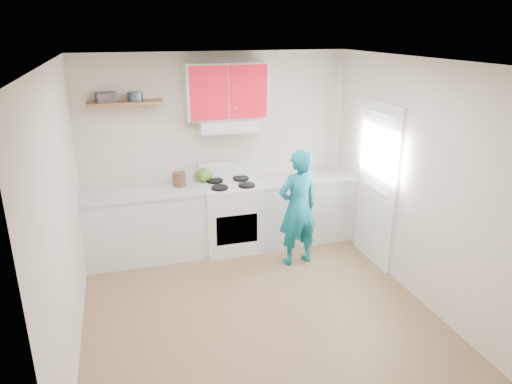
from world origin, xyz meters
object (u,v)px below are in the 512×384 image
object	(u,v)px
kettle	(204,175)
person	(298,208)
tin	(135,97)
crock	(179,180)
stove	(231,216)

from	to	relation	value
kettle	person	xyz separation A→B (m)	(1.02, -0.88, -0.26)
tin	crock	world-z (taller)	tin
tin	crock	xyz separation A→B (m)	(0.47, -0.04, -1.09)
tin	crock	distance (m)	1.19
stove	person	xyz separation A→B (m)	(0.70, -0.66, 0.29)
kettle	person	world-z (taller)	person
kettle	crock	size ratio (longest dim) A/B	1.05
tin	person	world-z (taller)	tin
crock	stove	bearing A→B (deg)	-9.32
kettle	crock	distance (m)	0.36
stove	crock	size ratio (longest dim) A/B	4.49
person	crock	bearing A→B (deg)	-40.12
tin	person	bearing A→B (deg)	-24.03
stove	crock	distance (m)	0.86
tin	crock	size ratio (longest dim) A/B	0.89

